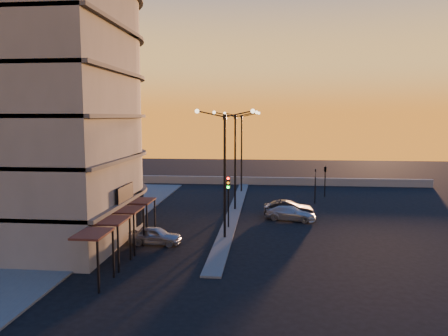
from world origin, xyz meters
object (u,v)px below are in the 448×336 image
car_hatchback (155,236)px  car_sedan (289,209)px  streetlamp_mid (235,152)px  traffic_light_main (228,193)px  car_wagon (291,213)px

car_hatchback → car_sedan: car_sedan is taller
streetlamp_mid → traffic_light_main: size_ratio=2.24×
traffic_light_main → car_wagon: bearing=33.9°
car_hatchback → car_sedan: bearing=-43.6°
car_hatchback → car_wagon: bearing=-48.0°
traffic_light_main → car_sedan: bearing=43.2°
traffic_light_main → car_wagon: size_ratio=0.98×
streetlamp_mid → car_sedan: bearing=-25.9°
streetlamp_mid → car_sedan: 7.39m
car_sedan → car_wagon: bearing=-175.1°
car_sedan → traffic_light_main: bearing=132.8°
streetlamp_mid → traffic_light_main: bearing=-90.0°
car_hatchback → car_sedan: size_ratio=0.85×
traffic_light_main → streetlamp_mid: bearing=90.0°
car_sedan → car_wagon: (0.12, -1.26, -0.09)m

